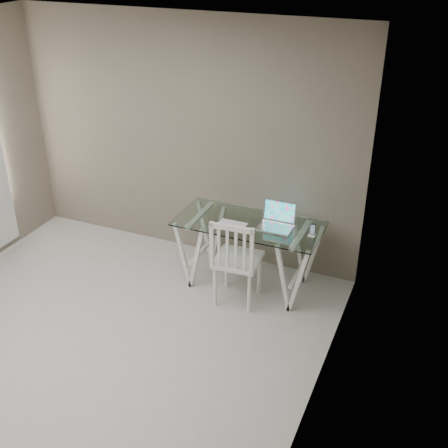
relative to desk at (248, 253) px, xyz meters
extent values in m
plane|color=#B2B0AB|center=(-0.93, -1.76, -0.38)|extent=(4.50, 4.50, 0.00)
cube|color=white|center=(-0.93, -1.76, 2.32)|extent=(4.00, 4.50, 0.02)
cube|color=#6F6557|center=(-0.93, 0.49, 0.97)|extent=(4.00, 0.02, 2.70)
cube|color=#6F6557|center=(1.07, -1.76, 0.97)|extent=(0.02, 4.50, 2.70)
cube|color=silver|center=(0.00, 0.00, 0.36)|extent=(1.50, 0.70, 0.01)
cube|color=white|center=(-0.55, 0.00, -0.02)|extent=(0.24, 0.62, 0.72)
cube|color=white|center=(0.55, 0.00, -0.02)|extent=(0.24, 0.62, 0.72)
cube|color=white|center=(0.00, -0.30, 0.09)|extent=(0.48, 0.48, 0.04)
cylinder|color=white|center=(-0.17, -0.49, -0.16)|extent=(0.04, 0.04, 0.45)
cylinder|color=white|center=(0.19, -0.46, -0.16)|extent=(0.04, 0.04, 0.45)
cylinder|color=white|center=(-0.19, -0.13, -0.16)|extent=(0.04, 0.04, 0.45)
cylinder|color=white|center=(0.16, -0.10, -0.16)|extent=(0.04, 0.04, 0.45)
cube|color=white|center=(0.01, -0.50, 0.34)|extent=(0.44, 0.07, 0.50)
cube|color=#B3B4B8|center=(0.28, 0.00, 0.37)|extent=(0.35, 0.24, 0.02)
cube|color=#19D899|center=(0.28, 0.13, 0.49)|extent=(0.35, 0.05, 0.23)
cube|color=silver|center=(-0.14, -0.08, 0.37)|extent=(0.31, 0.13, 0.01)
ellipsoid|color=white|center=(-0.01, -0.17, 0.38)|extent=(0.10, 0.06, 0.03)
cube|color=white|center=(0.66, -0.01, 0.37)|extent=(0.07, 0.07, 0.02)
cube|color=black|center=(0.66, 0.00, 0.43)|extent=(0.05, 0.03, 0.11)
camera|label=1|loc=(1.75, -4.75, 3.05)|focal=45.00mm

